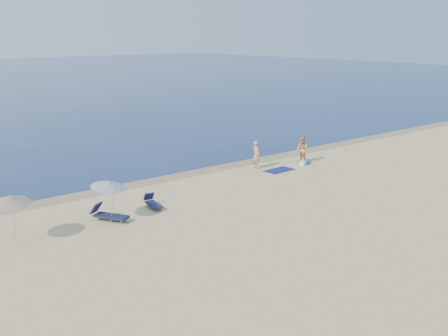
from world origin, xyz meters
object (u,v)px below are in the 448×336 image
object	(u,v)px
blue_cooler	(307,162)
umbrella_near	(108,184)
person_right	(302,150)
person_left	(256,155)

from	to	relation	value
blue_cooler	umbrella_near	world-z (taller)	umbrella_near
person_right	blue_cooler	size ratio (longest dim) A/B	4.34
person_left	umbrella_near	xyz separation A→B (m)	(-12.48, -3.27, 0.89)
person_left	umbrella_near	world-z (taller)	umbrella_near
person_left	person_right	bearing A→B (deg)	-94.28
person_left	person_right	xyz separation A→B (m)	(3.45, -0.88, -0.01)
person_right	blue_cooler	world-z (taller)	person_right
person_left	blue_cooler	bearing A→B (deg)	-100.17
person_left	umbrella_near	size ratio (longest dim) A/B	0.86
blue_cooler	person_left	bearing A→B (deg)	161.61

